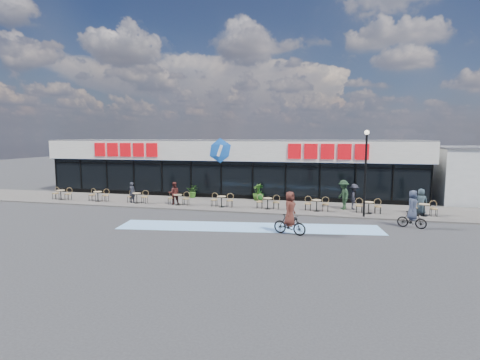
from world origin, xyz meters
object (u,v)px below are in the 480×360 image
object	(u,v)px
bistro_set_0	(62,194)
patron_left	(132,192)
patron_right	(174,193)
pedestrian_c	(421,201)
lamp_post	(366,166)
cyclist_a	(290,217)
potted_plant_right	(259,193)
cyclist_b	(412,212)
pedestrian_b	(354,197)
potted_plant_left	(193,191)
pedestrian_a	(343,195)
potted_plant_mid	(257,192)

from	to	relation	value
bistro_set_0	patron_left	world-z (taller)	patron_left
patron_left	patron_right	bearing A→B (deg)	-166.79
bistro_set_0	pedestrian_c	distance (m)	25.27
lamp_post	cyclist_a	world-z (taller)	lamp_post
lamp_post	potted_plant_right	xyz separation A→B (m)	(-7.12, 4.16, -2.45)
cyclist_b	bistro_set_0	bearing A→B (deg)	172.80
potted_plant_right	cyclist_b	distance (m)	11.20
lamp_post	pedestrian_c	bearing A→B (deg)	23.78
pedestrian_b	cyclist_b	distance (m)	4.98
potted_plant_left	cyclist_b	bearing A→B (deg)	-22.88
potted_plant_right	pedestrian_b	distance (m)	6.94
patron_left	pedestrian_c	size ratio (longest dim) A/B	0.94
bistro_set_0	cyclist_a	size ratio (longest dim) A/B	0.71
bistro_set_0	lamp_post	bearing A→B (deg)	-2.87
bistro_set_0	cyclist_b	bearing A→B (deg)	-7.20
lamp_post	bistro_set_0	world-z (taller)	lamp_post
patron_right	pedestrian_b	bearing A→B (deg)	160.78
pedestrian_b	lamp_post	bearing A→B (deg)	-166.58
lamp_post	patron_right	size ratio (longest dim) A/B	3.23
pedestrian_a	patron_right	bearing A→B (deg)	-106.75
potted_plant_right	patron_left	bearing A→B (deg)	-161.01
pedestrian_b	cyclist_b	bearing A→B (deg)	-145.00
patron_left	potted_plant_left	bearing A→B (deg)	-126.15
patron_left	pedestrian_a	distance (m)	14.81
bistro_set_0	potted_plant_right	xyz separation A→B (m)	(14.70, 3.07, 0.14)
lamp_post	cyclist_a	distance (m)	6.60
potted_plant_left	pedestrian_b	size ratio (longest dim) A/B	0.61
bistro_set_0	pedestrian_c	xyz separation A→B (m)	(25.26, 0.43, 0.34)
cyclist_a	lamp_post	bearing A→B (deg)	50.79
potted_plant_left	lamp_post	bearing A→B (deg)	-18.89
potted_plant_mid	pedestrian_a	bearing A→B (deg)	-19.31
pedestrian_a	cyclist_b	world-z (taller)	same
patron_left	patron_right	distance (m)	3.23
potted_plant_left	potted_plant_right	world-z (taller)	potted_plant_right
potted_plant_right	cyclist_a	distance (m)	9.52
lamp_post	potted_plant_mid	bearing A→B (deg)	149.99
pedestrian_a	pedestrian_b	bearing A→B (deg)	82.97
potted_plant_mid	potted_plant_right	size ratio (longest dim) A/B	1.05
cyclist_a	potted_plant_right	bearing A→B (deg)	109.61
potted_plant_right	cyclist_a	xyz separation A→B (m)	(3.20, -8.97, 0.20)
potted_plant_left	pedestrian_a	xyz separation A→B (m)	(11.30, -2.20, 0.46)
lamp_post	pedestrian_a	distance (m)	3.13
patron_right	pedestrian_a	size ratio (longest dim) A/B	0.82
potted_plant_right	cyclist_a	world-z (taller)	cyclist_a
patron_right	bistro_set_0	bearing A→B (deg)	-23.30
potted_plant_mid	cyclist_b	size ratio (longest dim) A/B	0.61
potted_plant_left	pedestrian_c	bearing A→B (deg)	-9.77
potted_plant_mid	potted_plant_right	bearing A→B (deg)	-16.18
potted_plant_mid	patron_right	world-z (taller)	patron_right
pedestrian_a	bistro_set_0	bearing A→B (deg)	-108.30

